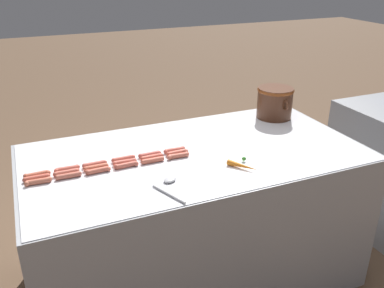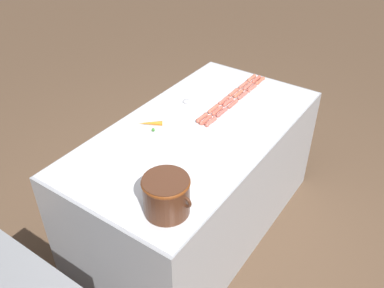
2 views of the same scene
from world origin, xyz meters
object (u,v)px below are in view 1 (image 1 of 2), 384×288
Objects in this scene: hot_dog_16 at (153,160)px; hot_dog_4 at (150,154)px; carrot at (242,165)px; hot_dog_2 at (95,164)px; hot_dog_14 at (98,171)px; hot_dog_3 at (123,159)px; serving_spoon at (169,184)px; hot_dog_17 at (178,156)px; hot_dog_10 at (152,157)px; hot_dog_7 at (66,173)px; hot_dog_9 at (125,162)px; hot_dog_12 at (38,181)px; hot_dog_6 at (37,178)px; hot_dog_0 at (37,174)px; hot_dog_13 at (68,176)px; hot_dog_8 at (96,167)px; hot_dog_5 at (174,150)px; hot_dog_11 at (177,153)px; bean_pot at (275,101)px; hot_dog_1 at (67,169)px.

hot_dog_4 is at bearing 174.26° from hot_dog_16.
carrot is at bearing 59.27° from hot_dog_16.
hot_dog_2 is 0.08m from hot_dog_14.
hot_dog_3 is 0.38m from serving_spoon.
hot_dog_2 is 1.00× the size of hot_dog_17.
hot_dog_7 is at bearing -89.87° from hot_dog_10.
hot_dog_9 is at bearing 90.18° from hot_dog_7.
hot_dog_12 reaches higher than serving_spoon.
hot_dog_6 is 1.00× the size of hot_dog_10.
hot_dog_14 is at bearing 75.18° from hot_dog_0.
hot_dog_12 is (0.04, -0.60, 0.00)m from hot_dog_10.
hot_dog_12 is 0.14m from hot_dog_13.
hot_dog_3 is at bearing 175.19° from hot_dog_9.
hot_dog_17 is at bearing 82.03° from hot_dog_9.
hot_dog_12 is (0.04, -0.29, 0.00)m from hot_dog_8.
hot_dog_5 and hot_dog_10 have the same top height.
hot_dog_11 is at bearing 92.96° from hot_dog_12.
hot_dog_3 is at bearing -120.47° from carrot.
hot_dog_10 is (0.00, 0.60, 0.00)m from hot_dog_6.
bean_pot is (-0.26, 1.13, 0.10)m from hot_dog_3.
hot_dog_16 is 1.06m from bean_pot.
hot_dog_14 is at bearing -85.21° from hot_dog_11.
hot_dog_5 is at bearing 95.22° from hot_dog_8.
hot_dog_11 is (0.04, 0.60, 0.00)m from hot_dog_1.
hot_dog_2 is 0.46m from serving_spoon.
hot_dog_6 is (0.04, -0.15, 0.00)m from hot_dog_1.
hot_dog_16 and hot_dog_17 have the same top height.
hot_dog_4 is 0.16m from hot_dog_9.
serving_spoon is at bearing -29.17° from hot_dog_17.
hot_dog_7 is at bearing -90.28° from hot_dog_11.
hot_dog_5 is at bearing 89.90° from hot_dog_1.
hot_dog_12 and hot_dog_14 have the same top height.
hot_dog_7 is 0.15m from hot_dog_12.
hot_dog_8 is 0.15m from hot_dog_9.
hot_dog_12 is (0.04, -0.14, 0.00)m from hot_dog_7.
hot_dog_7 is at bearing -171.80° from hot_dog_13.
hot_dog_14 is (0.04, 0.30, 0.00)m from hot_dog_6.
hot_dog_1 and hot_dog_14 have the same top height.
hot_dog_12 is (0.08, -0.29, 0.00)m from hot_dog_2.
carrot is (0.33, 0.56, 0.00)m from hot_dog_3.
hot_dog_7 is 1.00× the size of hot_dog_13.
hot_dog_0 is at bearing -97.67° from hot_dog_8.
hot_dog_5 is at bearing 116.59° from hot_dog_16.
hot_dog_17 is at bearing 80.05° from hot_dog_2.
hot_dog_1 is 0.30m from hot_dog_3.
hot_dog_17 is at bearing 82.27° from hot_dog_1.
hot_dog_12 is at bearing -89.88° from hot_dog_17.
hot_dog_0 is 0.74m from hot_dog_5.
hot_dog_1 and hot_dog_17 have the same top height.
hot_dog_8 is at bearing 88.99° from hot_dog_7.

